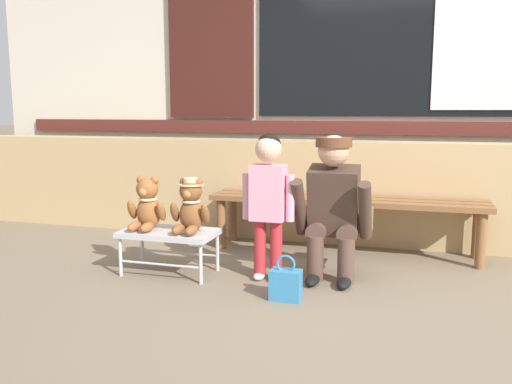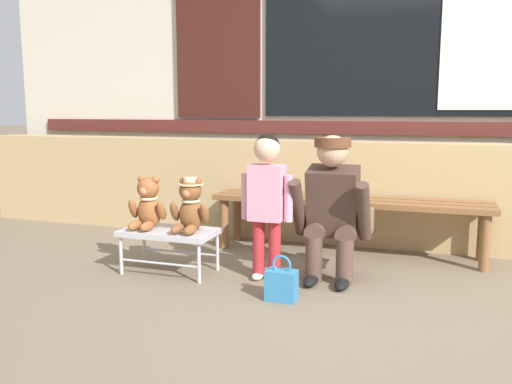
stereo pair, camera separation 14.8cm
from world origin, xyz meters
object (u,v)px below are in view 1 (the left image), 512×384
Objects in this scene: teddy_bear_plain at (147,205)px; teddy_bear_with_hat at (191,206)px; child_standing at (268,191)px; handbag_on_ground at (286,284)px; small_display_bench at (169,235)px; wooden_bench_long at (345,206)px; adult_crouching at (335,207)px.

teddy_bear_plain is 1.00× the size of teddy_bear_with_hat.
handbag_on_ground is (0.20, -0.34, -0.50)m from child_standing.
child_standing reaches higher than teddy_bear_plain.
child_standing reaches higher than small_display_bench.
wooden_bench_long is 7.72× the size of handbag_on_ground.
child_standing reaches higher than adult_crouching.
handbag_on_ground is at bearing -14.90° from teddy_bear_plain.
teddy_bear_plain is 1.27m from adult_crouching.
small_display_bench is 0.76m from child_standing.
adult_crouching is at bearing 9.32° from teddy_bear_plain.
handbag_on_ground is at bearing -59.25° from child_standing.
child_standing is (0.52, 0.06, 0.12)m from teddy_bear_with_hat.
teddy_bear_with_hat is 0.38× the size of adult_crouching.
child_standing reaches higher than handbag_on_ground.
teddy_bear_with_hat is (0.32, 0.00, 0.01)m from teddy_bear_plain.
small_display_bench is 2.35× the size of handbag_on_ground.
wooden_bench_long is at bearing 80.42° from handbag_on_ground.
handbag_on_ground is (0.72, -0.28, -0.38)m from teddy_bear_with_hat.
handbag_on_ground is at bearing -17.37° from small_display_bench.
teddy_bear_plain is at bearing -144.81° from wooden_bench_long.
handbag_on_ground is at bearing -99.58° from wooden_bench_long.
teddy_bear_plain is at bearing -175.87° from child_standing.
small_display_bench is at bearing -174.78° from child_standing.
child_standing is 0.45m from adult_crouching.
small_display_bench is at bearing -140.93° from wooden_bench_long.
teddy_bear_with_hat reaches higher than small_display_bench.
wooden_bench_long is at bearing 35.19° from teddy_bear_plain.
small_display_bench is at bearing 162.63° from handbag_on_ground.
teddy_bear_with_hat is at bearing 0.13° from teddy_bear_plain.
wooden_bench_long reaches higher than small_display_bench.
child_standing is (0.84, 0.06, 0.13)m from teddy_bear_plain.
adult_crouching reaches higher than wooden_bench_long.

